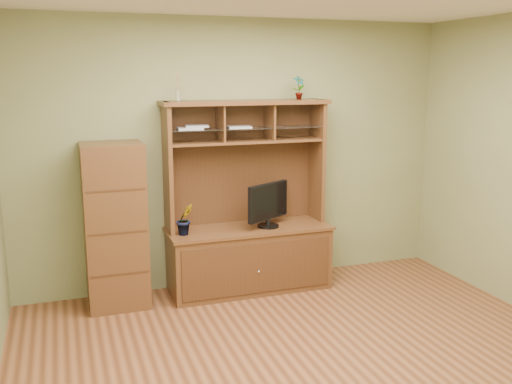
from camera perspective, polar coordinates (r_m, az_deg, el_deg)
name	(u,v)px	position (r m, az deg, el deg)	size (l,w,h in m)	color
room	(323,191)	(4.00, 6.68, 0.08)	(4.54, 4.04, 2.74)	#512B17
media_hutch	(248,239)	(5.77, -0.78, -4.69)	(1.66, 0.61, 1.90)	#462814
monitor	(268,204)	(5.66, 1.23, -1.23)	(0.50, 0.32, 0.44)	black
orchid_plant	(185,219)	(5.45, -7.12, -2.71)	(0.17, 0.13, 0.30)	#335C1F
top_plant	(299,88)	(5.80, 4.30, 10.38)	(0.12, 0.08, 0.24)	#286724
reed_diffuser	(178,89)	(5.44, -7.81, 10.16)	(0.06, 0.06, 0.29)	silver
magazines	(208,127)	(5.52, -4.79, 6.47)	(0.74, 0.20, 0.04)	#B1B2B6
side_cabinet	(115,226)	(5.45, -13.90, -3.30)	(0.55, 0.50, 1.54)	#462814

